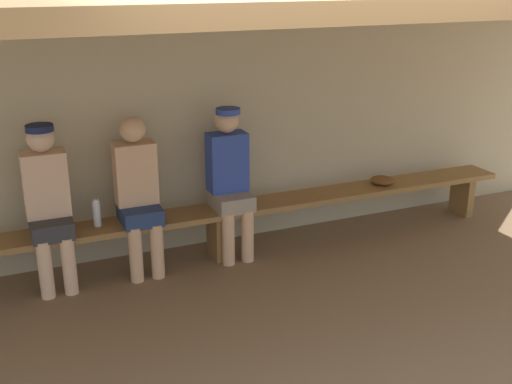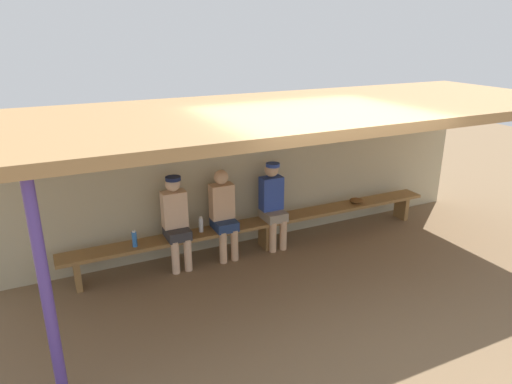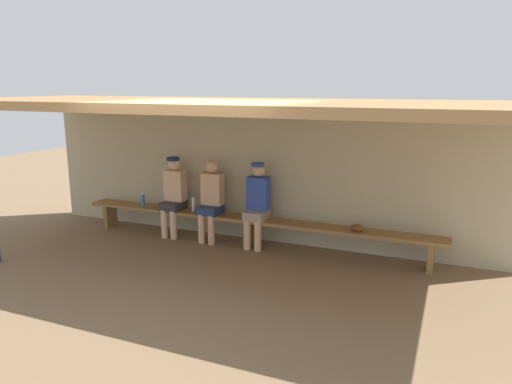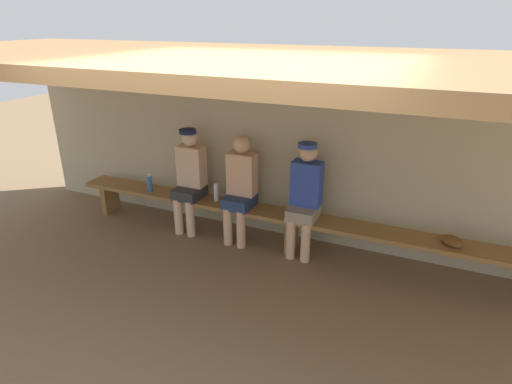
{
  "view_description": "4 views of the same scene",
  "coord_description": "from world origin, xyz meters",
  "px_view_note": "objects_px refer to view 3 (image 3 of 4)",
  "views": [
    {
      "loc": [
        -1.73,
        -3.39,
        2.46
      ],
      "look_at": [
        0.21,
        1.13,
        0.73
      ],
      "focal_mm": 44.69,
      "sensor_mm": 36.0,
      "label": 1
    },
    {
      "loc": [
        -2.96,
        -4.31,
        3.25
      ],
      "look_at": [
        -0.26,
        1.32,
        1.03
      ],
      "focal_mm": 32.58,
      "sensor_mm": 36.0,
      "label": 2
    },
    {
      "loc": [
        2.97,
        -5.17,
        2.53
      ],
      "look_at": [
        0.33,
        1.07,
        1.01
      ],
      "focal_mm": 33.72,
      "sensor_mm": 36.0,
      "label": 3
    },
    {
      "loc": [
        1.42,
        -2.75,
        2.62
      ],
      "look_at": [
        -0.26,
        1.09,
        0.88
      ],
      "focal_mm": 29.88,
      "sensor_mm": 36.0,
      "label": 4
    }
  ],
  "objects_px": {
    "player_middle": "(257,201)",
    "water_bottle_blue": "(193,205)",
    "bench": "(249,222)",
    "player_in_blue": "(174,193)",
    "player_in_red": "(211,197)",
    "water_bottle_green": "(143,200)",
    "baseball_glove_worn": "(358,228)"
  },
  "relations": [
    {
      "from": "player_middle",
      "to": "water_bottle_blue",
      "type": "distance_m",
      "value": 1.17
    },
    {
      "from": "bench",
      "to": "player_middle",
      "type": "height_order",
      "value": "player_middle"
    },
    {
      "from": "bench",
      "to": "baseball_glove_worn",
      "type": "distance_m",
      "value": 1.73
    },
    {
      "from": "water_bottle_blue",
      "to": "player_in_red",
      "type": "bearing_deg",
      "value": -2.94
    },
    {
      "from": "player_in_blue",
      "to": "water_bottle_blue",
      "type": "height_order",
      "value": "player_in_blue"
    },
    {
      "from": "player_in_red",
      "to": "baseball_glove_worn",
      "type": "relative_size",
      "value": 5.56
    },
    {
      "from": "player_middle",
      "to": "player_in_red",
      "type": "bearing_deg",
      "value": -179.97
    },
    {
      "from": "bench",
      "to": "baseball_glove_worn",
      "type": "xyz_separation_m",
      "value": [
        1.73,
        -0.01,
        0.12
      ]
    },
    {
      "from": "player_in_blue",
      "to": "water_bottle_blue",
      "type": "xyz_separation_m",
      "value": [
        0.37,
        0.02,
        -0.18
      ]
    },
    {
      "from": "bench",
      "to": "player_middle",
      "type": "relative_size",
      "value": 4.46
    },
    {
      "from": "water_bottle_blue",
      "to": "baseball_glove_worn",
      "type": "distance_m",
      "value": 2.74
    },
    {
      "from": "player_middle",
      "to": "water_bottle_blue",
      "type": "relative_size",
      "value": 5.82
    },
    {
      "from": "player_in_blue",
      "to": "baseball_glove_worn",
      "type": "relative_size",
      "value": 5.6
    },
    {
      "from": "bench",
      "to": "player_in_blue",
      "type": "relative_size",
      "value": 4.46
    },
    {
      "from": "player_middle",
      "to": "water_bottle_green",
      "type": "relative_size",
      "value": 5.73
    },
    {
      "from": "player_middle",
      "to": "water_bottle_green",
      "type": "xyz_separation_m",
      "value": [
        -2.12,
        -0.05,
        -0.17
      ]
    },
    {
      "from": "player_in_red",
      "to": "baseball_glove_worn",
      "type": "xyz_separation_m",
      "value": [
        2.4,
        -0.02,
        -0.22
      ]
    },
    {
      "from": "baseball_glove_worn",
      "to": "bench",
      "type": "bearing_deg",
      "value": 42.53
    },
    {
      "from": "bench",
      "to": "water_bottle_green",
      "type": "height_order",
      "value": "water_bottle_green"
    },
    {
      "from": "bench",
      "to": "player_in_blue",
      "type": "height_order",
      "value": "player_in_blue"
    },
    {
      "from": "player_in_red",
      "to": "player_in_blue",
      "type": "height_order",
      "value": "player_in_blue"
    },
    {
      "from": "water_bottle_green",
      "to": "player_in_red",
      "type": "bearing_deg",
      "value": 2.22
    },
    {
      "from": "player_in_red",
      "to": "water_bottle_blue",
      "type": "xyz_separation_m",
      "value": [
        -0.34,
        0.02,
        -0.16
      ]
    },
    {
      "from": "player_middle",
      "to": "player_in_blue",
      "type": "relative_size",
      "value": 1.0
    },
    {
      "from": "player_in_red",
      "to": "player_middle",
      "type": "bearing_deg",
      "value": 0.03
    },
    {
      "from": "player_middle",
      "to": "baseball_glove_worn",
      "type": "distance_m",
      "value": 1.6
    },
    {
      "from": "water_bottle_green",
      "to": "baseball_glove_worn",
      "type": "xyz_separation_m",
      "value": [
        3.71,
        0.03,
        -0.07
      ]
    },
    {
      "from": "player_middle",
      "to": "player_in_blue",
      "type": "distance_m",
      "value": 1.53
    },
    {
      "from": "player_in_red",
      "to": "baseball_glove_worn",
      "type": "height_order",
      "value": "player_in_red"
    },
    {
      "from": "water_bottle_blue",
      "to": "baseball_glove_worn",
      "type": "xyz_separation_m",
      "value": [
        2.74,
        -0.04,
        -0.06
      ]
    },
    {
      "from": "baseball_glove_worn",
      "to": "player_in_red",
      "type": "bearing_deg",
      "value": 42.59
    },
    {
      "from": "water_bottle_green",
      "to": "baseball_glove_worn",
      "type": "distance_m",
      "value": 3.71
    }
  ]
}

